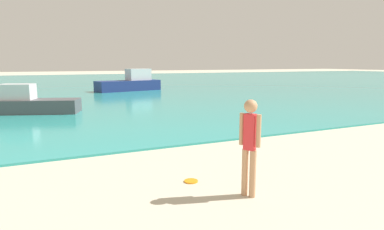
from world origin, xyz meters
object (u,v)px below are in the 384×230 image
Objects in this scene: boat_near at (31,103)px; boat_far at (131,83)px; person_standing at (250,142)px; frisbee at (191,181)px.

boat_far is (7.04, 10.14, 0.16)m from boat_near.
boat_near is 12.35m from boat_far.
boat_near is at bearing -12.47° from person_standing.
boat_near reaches higher than frisbee.
frisbee is at bearing 66.44° from boat_far.
frisbee is 11.14m from boat_near.
person_standing is 0.42× the size of boat_near.
boat_far is at bearing -38.89° from person_standing.
person_standing is 0.31× the size of boat_far.
person_standing is at bearing -53.17° from boat_near.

